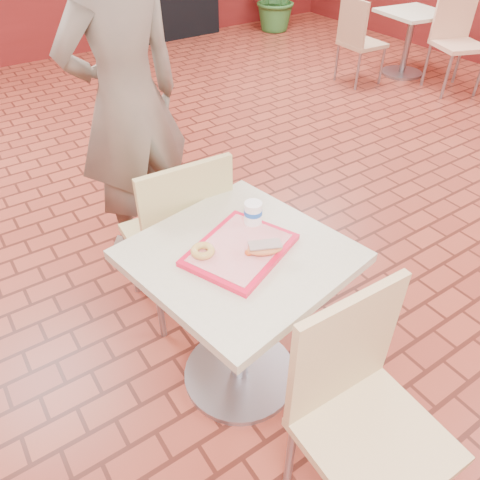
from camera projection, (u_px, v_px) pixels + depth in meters
wainscot_band at (359, 181)px, 2.77m from camera, size 8.00×10.00×1.00m
main_table at (240, 299)px, 1.97m from camera, size 0.75×0.75×0.79m
chair_main_front at (361, 408)px, 1.57m from camera, size 0.46×0.46×0.96m
chair_main_back at (180, 232)px, 2.31m from camera, size 0.48×0.48×0.97m
customer at (127, 102)px, 2.53m from camera, size 0.75×0.53×1.92m
serving_tray at (240, 250)px, 1.80m from camera, size 0.40×0.31×0.02m
ring_donut at (203, 251)px, 1.75m from camera, size 0.11×0.11×0.03m
long_john_donut at (264, 249)px, 1.75m from camera, size 0.15×0.12×0.04m
paper_cup at (253, 212)px, 1.89m from camera, size 0.07×0.07×0.09m
second_table at (410, 33)px, 5.34m from camera, size 0.66×0.66×0.70m
chair_second_left at (358, 38)px, 5.08m from camera, size 0.44×0.44×0.90m
chair_second_front at (457, 35)px, 4.94m from camera, size 0.60×0.60×1.01m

